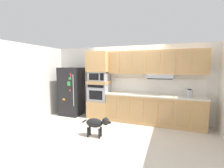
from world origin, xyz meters
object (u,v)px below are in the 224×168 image
(microwave, at_px, (99,76))
(built_in_oven, at_px, (99,92))
(dog, at_px, (97,123))
(screwdriver, at_px, (174,96))
(electric_kettle, at_px, (189,93))
(refrigerator, at_px, (72,91))

(microwave, bearing_deg, built_in_oven, 179.23)
(built_in_oven, distance_m, dog, 1.71)
(screwdriver, relative_size, dog, 0.17)
(electric_kettle, bearing_deg, built_in_oven, 179.05)
(electric_kettle, bearing_deg, screwdriver, -168.60)
(screwdriver, height_order, dog, screwdriver)
(refrigerator, height_order, screwdriver, refrigerator)
(refrigerator, distance_m, built_in_oven, 1.11)
(built_in_oven, relative_size, microwave, 1.09)
(refrigerator, height_order, electric_kettle, refrigerator)
(microwave, height_order, dog, microwave)
(refrigerator, distance_m, dog, 2.31)
(refrigerator, bearing_deg, microwave, 3.50)
(built_in_oven, height_order, screwdriver, built_in_oven)
(built_in_oven, bearing_deg, microwave, -0.77)
(microwave, xyz_separation_m, screwdriver, (2.47, -0.13, -0.53))
(built_in_oven, relative_size, screwdriver, 5.25)
(refrigerator, relative_size, microwave, 2.73)
(refrigerator, xyz_separation_m, screwdriver, (3.57, -0.06, 0.05))
(screwdriver, bearing_deg, built_in_oven, 177.03)
(electric_kettle, bearing_deg, microwave, 179.05)
(refrigerator, height_order, microwave, refrigerator)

